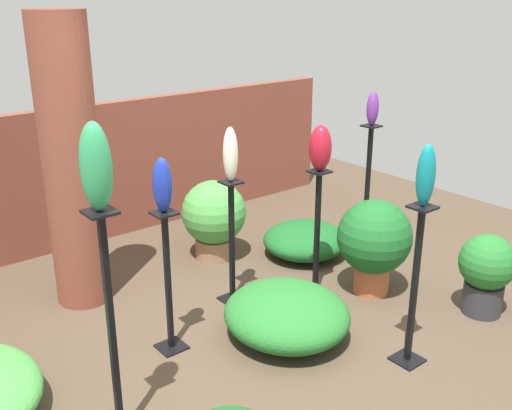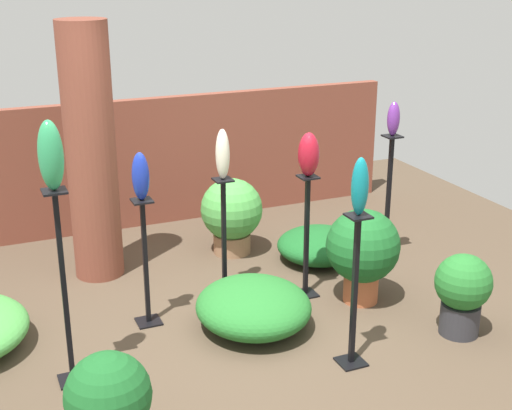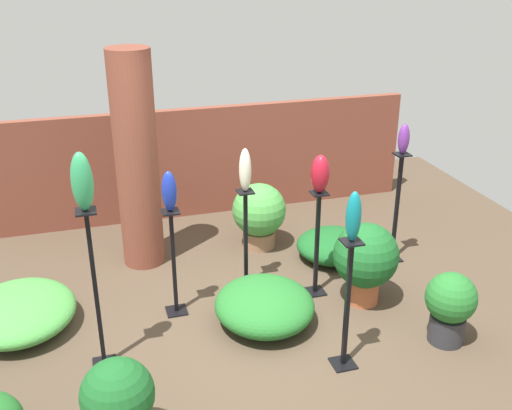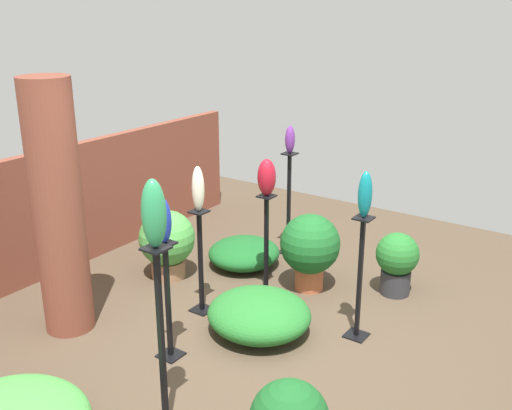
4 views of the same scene
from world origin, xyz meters
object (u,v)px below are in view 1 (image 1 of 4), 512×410
(brick_pillar, at_px, (71,165))
(art_vase_ruby, at_px, (320,148))
(pedestal_ruby, at_px, (317,239))
(potted_plant_mid_left, at_px, (374,240))
(potted_plant_mid_right, at_px, (486,270))
(art_vase_jade, at_px, (96,167))
(pedestal_jade, at_px, (112,341))
(pedestal_teal, at_px, (414,293))
(art_vase_teal, at_px, (426,175))
(pedestal_ivory, at_px, (232,248))
(potted_plant_front_right, at_px, (214,216))
(art_vase_violet, at_px, (373,108))
(pedestal_violet, at_px, (367,192))
(art_vase_cobalt, at_px, (162,185))
(art_vase_ivory, at_px, (230,154))
(pedestal_cobalt, at_px, (168,289))

(brick_pillar, bearing_deg, art_vase_ruby, -36.53)
(pedestal_ruby, relative_size, potted_plant_mid_left, 1.32)
(potted_plant_mid_right, bearing_deg, art_vase_jade, 169.80)
(brick_pillar, distance_m, pedestal_jade, 1.92)
(pedestal_teal, xyz_separation_m, art_vase_jade, (-1.96, 0.59, 1.14))
(potted_plant_mid_left, bearing_deg, art_vase_teal, -124.78)
(pedestal_teal, bearing_deg, potted_plant_mid_right, 2.60)
(pedestal_ivory, height_order, potted_plant_mid_left, pedestal_ivory)
(pedestal_ruby, bearing_deg, art_vase_teal, -99.77)
(art_vase_ruby, relative_size, potted_plant_mid_left, 0.45)
(pedestal_ivory, bearing_deg, potted_plant_front_right, 64.39)
(art_vase_violet, bearing_deg, pedestal_jade, -163.30)
(pedestal_jade, distance_m, pedestal_violet, 3.42)
(brick_pillar, bearing_deg, art_vase_teal, -59.00)
(art_vase_cobalt, relative_size, potted_plant_front_right, 0.49)
(pedestal_violet, relative_size, potted_plant_front_right, 1.62)
(art_vase_ivory, bearing_deg, art_vase_violet, 2.05)
(brick_pillar, distance_m, pedestal_ivory, 1.46)
(pedestal_ruby, relative_size, art_vase_cobalt, 2.90)
(art_vase_teal, relative_size, art_vase_ivory, 0.94)
(brick_pillar, bearing_deg, art_vase_ivory, -41.00)
(art_vase_violet, xyz_separation_m, art_vase_teal, (-1.31, -1.57, -0.04))
(pedestal_jade, height_order, art_vase_teal, art_vase_teal)
(brick_pillar, height_order, art_vase_ruby, brick_pillar)
(art_vase_ivory, relative_size, potted_plant_front_right, 0.56)
(pedestal_jade, bearing_deg, potted_plant_front_right, 42.22)
(pedestal_teal, xyz_separation_m, art_vase_teal, (-0.00, 0.00, 0.85))
(pedestal_violet, relative_size, art_vase_violet, 3.90)
(pedestal_jade, xyz_separation_m, art_vase_cobalt, (0.73, 0.62, 0.61))
(art_vase_ivory, xyz_separation_m, potted_plant_mid_right, (1.47, -1.46, -0.91))
(brick_pillar, bearing_deg, potted_plant_front_right, -1.01)
(pedestal_ruby, distance_m, pedestal_ivory, 0.73)
(art_vase_ivory, bearing_deg, pedestal_teal, -73.58)
(pedestal_violet, bearing_deg, art_vase_teal, -129.85)
(pedestal_ruby, height_order, art_vase_ivory, art_vase_ivory)
(pedestal_jade, height_order, potted_plant_front_right, pedestal_jade)
(pedestal_violet, relative_size, art_vase_ruby, 3.35)
(art_vase_cobalt, bearing_deg, pedestal_jade, -139.47)
(art_vase_jade, xyz_separation_m, art_vase_teal, (1.96, -0.59, -0.29))
(potted_plant_mid_left, bearing_deg, pedestal_violet, 44.90)
(art_vase_violet, height_order, potted_plant_mid_left, art_vase_violet)
(potted_plant_front_right, bearing_deg, potted_plant_mid_right, -64.53)
(brick_pillar, height_order, pedestal_ruby, brick_pillar)
(pedestal_ruby, distance_m, art_vase_teal, 1.47)
(pedestal_jade, xyz_separation_m, pedestal_cobalt, (0.73, 0.62, -0.18))
(art_vase_violet, xyz_separation_m, art_vase_cobalt, (-2.54, -0.36, -0.16))
(pedestal_ruby, xyz_separation_m, pedestal_violet, (1.11, 0.41, 0.07))
(art_vase_violet, height_order, potted_plant_mid_right, art_vase_violet)
(pedestal_ruby, relative_size, art_vase_violet, 3.43)
(art_vase_ivory, relative_size, potted_plant_mid_right, 0.65)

